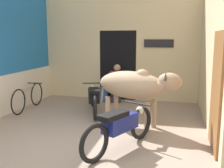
# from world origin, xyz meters

# --- Properties ---
(ground_plane) EXTENTS (30.00, 30.00, 0.00)m
(ground_plane) POSITION_xyz_m (0.00, 0.00, 0.00)
(ground_plane) COLOR gray
(wall_left_shopfront) EXTENTS (0.25, 4.27, 3.72)m
(wall_left_shopfront) POSITION_xyz_m (-2.58, 2.12, 1.80)
(wall_left_shopfront) COLOR #236BAD
(wall_left_shopfront) RESTS_ON ground_plane
(wall_back_with_doorway) EXTENTS (4.98, 0.93, 3.72)m
(wall_back_with_doorway) POSITION_xyz_m (-0.02, 4.52, 1.59)
(wall_back_with_doorway) COLOR beige
(wall_back_with_doorway) RESTS_ON ground_plane
(wall_right_with_door) EXTENTS (0.22, 4.27, 3.72)m
(wall_right_with_door) POSITION_xyz_m (2.58, 2.09, 1.83)
(wall_right_with_door) COLOR beige
(wall_right_with_door) RESTS_ON ground_plane
(cow) EXTENTS (2.01, 1.14, 1.34)m
(cow) POSITION_xyz_m (0.91, 1.66, 0.94)
(cow) COLOR tan
(cow) RESTS_ON ground_plane
(motorcycle_near) EXTENTS (0.97, 1.80, 0.77)m
(motorcycle_near) POSITION_xyz_m (0.85, 0.35, 0.44)
(motorcycle_near) COLOR black
(motorcycle_near) RESTS_ON ground_plane
(motorcycle_far) EXTENTS (0.83, 1.87, 0.73)m
(motorcycle_far) POSITION_xyz_m (-0.32, 2.52, 0.42)
(motorcycle_far) COLOR black
(motorcycle_far) RESTS_ON ground_plane
(bicycle) EXTENTS (0.44, 1.70, 0.70)m
(bicycle) POSITION_xyz_m (-2.19, 2.39, 0.35)
(bicycle) COLOR black
(bicycle) RESTS_ON ground_plane
(shopkeeper_seated) EXTENTS (0.42, 0.34, 1.18)m
(shopkeeper_seated) POSITION_xyz_m (0.01, 3.87, 0.63)
(shopkeeper_seated) COLOR #282833
(shopkeeper_seated) RESTS_ON ground_plane
(plastic_stool) EXTENTS (0.34, 0.34, 0.45)m
(plastic_stool) POSITION_xyz_m (-0.39, 3.84, 0.24)
(plastic_stool) COLOR #2856B2
(plastic_stool) RESTS_ON ground_plane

